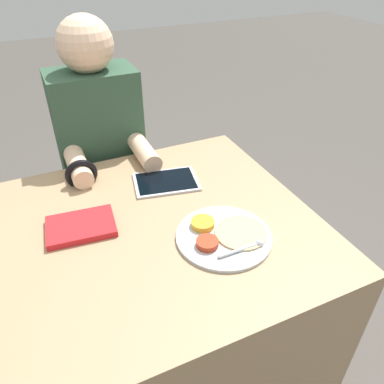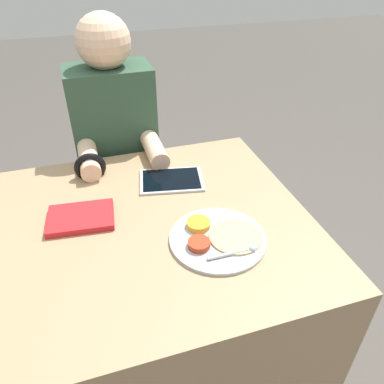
{
  "view_description": "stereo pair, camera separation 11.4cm",
  "coord_description": "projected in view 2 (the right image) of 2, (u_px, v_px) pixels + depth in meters",
  "views": [
    {
      "loc": [
        -0.25,
        -0.82,
        1.44
      ],
      "look_at": [
        0.13,
        0.03,
        0.79
      ],
      "focal_mm": 35.0,
      "sensor_mm": 36.0,
      "label": 1
    },
    {
      "loc": [
        -0.15,
        -0.86,
        1.44
      ],
      "look_at": [
        0.13,
        0.03,
        0.79
      ],
      "focal_mm": 35.0,
      "sensor_mm": 36.0,
      "label": 2
    }
  ],
  "objects": [
    {
      "name": "dining_table",
      "position": [
        159.0,
        300.0,
        1.33
      ],
      "size": [
        0.94,
        0.87,
        0.73
      ],
      "color": "#9E7F5B",
      "rests_on": "ground_plane"
    },
    {
      "name": "tablet_device",
      "position": [
        171.0,
        180.0,
        1.3
      ],
      "size": [
        0.24,
        0.19,
        0.01
      ],
      "color": "#B7B7BC",
      "rests_on": "dining_table"
    },
    {
      "name": "ground_plane",
      "position": [
        164.0,
        357.0,
        1.54
      ],
      "size": [
        12.0,
        12.0,
        0.0
      ],
      "primitive_type": "plane",
      "color": "#4C4742"
    },
    {
      "name": "person_diner",
      "position": [
        120.0,
        169.0,
        1.64
      ],
      "size": [
        0.34,
        0.41,
        1.22
      ],
      "color": "black",
      "rests_on": "ground_plane"
    },
    {
      "name": "red_notebook",
      "position": [
        81.0,
        218.0,
        1.12
      ],
      "size": [
        0.21,
        0.16,
        0.02
      ],
      "color": "silver",
      "rests_on": "dining_table"
    },
    {
      "name": "thali_tray",
      "position": [
        218.0,
        238.0,
        1.05
      ],
      "size": [
        0.27,
        0.27,
        0.03
      ],
      "color": "#B7BABF",
      "rests_on": "dining_table"
    }
  ]
}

